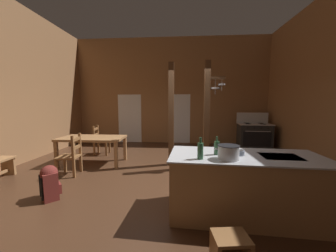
% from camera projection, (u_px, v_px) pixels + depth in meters
% --- Properties ---
extents(ground_plane, '(8.68, 9.01, 0.10)m').
position_uv_depth(ground_plane, '(159.00, 183.00, 4.09)').
color(ground_plane, '#422819').
extents(wall_back, '(8.68, 0.14, 4.36)m').
position_uv_depth(wall_back, '(171.00, 91.00, 7.98)').
color(wall_back, '#93663F').
rests_on(wall_back, ground_plane).
extents(glazed_door_back_left, '(1.00, 0.01, 2.05)m').
position_uv_depth(glazed_door_back_left, '(130.00, 119.00, 8.17)').
color(glazed_door_back_left, white).
rests_on(glazed_door_back_left, ground_plane).
extents(glazed_panel_back_right, '(0.84, 0.01, 2.05)m').
position_uv_depth(glazed_panel_back_right, '(180.00, 119.00, 8.00)').
color(glazed_panel_back_right, white).
rests_on(glazed_panel_back_right, ground_plane).
extents(kitchen_island, '(2.21, 1.09, 0.90)m').
position_uv_depth(kitchen_island, '(244.00, 185.00, 2.78)').
color(kitchen_island, '#9E7044').
rests_on(kitchen_island, ground_plane).
extents(stove_range, '(1.20, 0.90, 1.32)m').
position_uv_depth(stove_range, '(254.00, 136.00, 6.99)').
color(stove_range, '#282828').
rests_on(stove_range, ground_plane).
extents(support_post_with_pot_rack, '(0.52, 0.24, 2.71)m').
position_uv_depth(support_post_with_pot_rack, '(208.00, 112.00, 4.82)').
color(support_post_with_pot_rack, brown).
rests_on(support_post_with_pot_rack, ground_plane).
extents(support_post_center, '(0.14, 0.14, 2.71)m').
position_uv_depth(support_post_center, '(171.00, 115.00, 5.02)').
color(support_post_center, brown).
rests_on(support_post_center, ground_plane).
extents(step_stool, '(0.39, 0.32, 0.30)m').
position_uv_depth(step_stool, '(231.00, 247.00, 1.94)').
color(step_stool, brown).
rests_on(step_stool, ground_plane).
extents(dining_table, '(1.71, 0.91, 0.74)m').
position_uv_depth(dining_table, '(92.00, 140.00, 5.20)').
color(dining_table, '#9E7044').
rests_on(dining_table, ground_plane).
extents(ladderback_chair_near_window, '(0.49, 0.49, 0.95)m').
position_uv_depth(ladderback_chair_near_window, '(71.00, 156.00, 4.38)').
color(ladderback_chair_near_window, brown).
rests_on(ladderback_chair_near_window, ground_plane).
extents(ladderback_chair_by_post, '(0.48, 0.48, 0.95)m').
position_uv_depth(ladderback_chair_by_post, '(100.00, 141.00, 6.20)').
color(ladderback_chair_by_post, brown).
rests_on(ladderback_chair_by_post, ground_plane).
extents(backpack, '(0.39, 0.38, 0.60)m').
position_uv_depth(backpack, '(50.00, 181.00, 3.26)').
color(backpack, maroon).
rests_on(backpack, ground_plane).
extents(stockpot_on_counter, '(0.35, 0.28, 0.19)m').
position_uv_depth(stockpot_on_counter, '(228.00, 152.00, 2.50)').
color(stockpot_on_counter, '#B7BABF').
rests_on(stockpot_on_counter, kitchen_island).
extents(mixing_bowl_on_counter, '(0.19, 0.19, 0.07)m').
position_uv_depth(mixing_bowl_on_counter, '(238.00, 152.00, 2.74)').
color(mixing_bowl_on_counter, slate).
rests_on(mixing_bowl_on_counter, kitchen_island).
extents(bottle_tall_on_counter, '(0.07, 0.07, 0.27)m').
position_uv_depth(bottle_tall_on_counter, '(217.00, 147.00, 2.75)').
color(bottle_tall_on_counter, '#2D5638').
rests_on(bottle_tall_on_counter, kitchen_island).
extents(bottle_short_on_counter, '(0.08, 0.08, 0.29)m').
position_uv_depth(bottle_short_on_counter, '(200.00, 150.00, 2.52)').
color(bottle_short_on_counter, '#2D5638').
rests_on(bottle_short_on_counter, kitchen_island).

